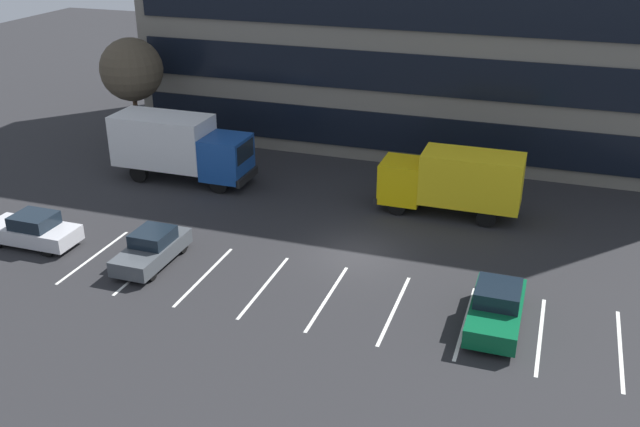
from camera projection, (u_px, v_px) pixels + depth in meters
ground_plane at (356, 253)px, 32.91m from camera, size 120.00×120.00×0.00m
office_building at (439, 0)px, 44.71m from camera, size 36.55×11.81×18.00m
lot_markings at (327, 298)px, 29.33m from camera, size 22.54×5.40×0.01m
box_truck_yellow_all at (453, 180)px, 36.19m from camera, size 7.19×2.38×3.34m
box_truck_blue at (179, 145)px, 40.49m from camera, size 8.00×2.65×3.71m
sedan_forest at (496, 308)px, 27.17m from camera, size 1.89×4.51×1.62m
sedan_charcoal at (152, 248)px, 31.81m from camera, size 1.76×4.21×1.51m
sedan_silver at (33, 230)px, 33.45m from camera, size 4.37×1.83×1.57m
bare_tree at (132, 70)px, 43.67m from camera, size 3.83×3.83×7.17m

